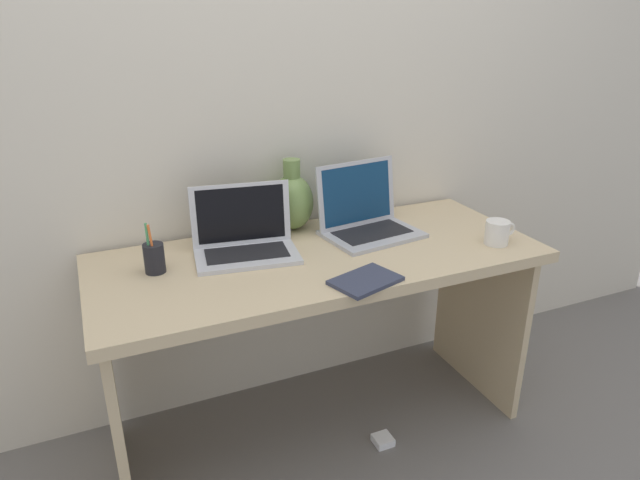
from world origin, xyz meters
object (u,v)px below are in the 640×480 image
at_px(laptop_left, 244,236).
at_px(laptop_right, 365,215).
at_px(notebook_stack, 366,281).
at_px(coffee_mug, 498,232).
at_px(power_brick, 383,440).
at_px(pen_cup, 154,258).
at_px(green_vase, 292,201).

distance_m(laptop_left, laptop_right, 0.47).
relative_size(laptop_right, notebook_stack, 1.80).
height_order(laptop_right, coffee_mug, laptop_right).
relative_size(coffee_mug, power_brick, 1.75).
bearing_deg(laptop_right, power_brick, -100.21).
bearing_deg(coffee_mug, notebook_stack, -171.50).
distance_m(notebook_stack, pen_cup, 0.68).
height_order(coffee_mug, power_brick, coffee_mug).
distance_m(coffee_mug, pen_cup, 1.19).
bearing_deg(power_brick, pen_cup, 160.26).
distance_m(green_vase, power_brick, 0.98).
bearing_deg(pen_cup, power_brick, -19.74).
bearing_deg(notebook_stack, pen_cup, 150.06).
distance_m(green_vase, coffee_mug, 0.76).
bearing_deg(laptop_right, laptop_left, -179.54).
distance_m(green_vase, notebook_stack, 0.54).
distance_m(laptop_right, green_vase, 0.28).
relative_size(laptop_left, power_brick, 5.36).
relative_size(laptop_left, notebook_stack, 1.82).
xyz_separation_m(laptop_right, notebook_stack, (-0.20, -0.38, -0.06)).
bearing_deg(pen_cup, laptop_left, 7.39).
relative_size(laptop_left, coffee_mug, 3.06).
bearing_deg(laptop_right, pen_cup, -176.78).
distance_m(pen_cup, power_brick, 1.10).
bearing_deg(pen_cup, notebook_stack, -29.94).
distance_m(notebook_stack, power_brick, 0.76).
relative_size(green_vase, power_brick, 3.89).
height_order(green_vase, coffee_mug, green_vase).
bearing_deg(notebook_stack, power_brick, 28.51).
xyz_separation_m(coffee_mug, pen_cup, (-1.16, 0.25, 0.01)).
relative_size(laptop_right, coffee_mug, 3.04).
xyz_separation_m(green_vase, notebook_stack, (0.04, -0.52, -0.11)).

